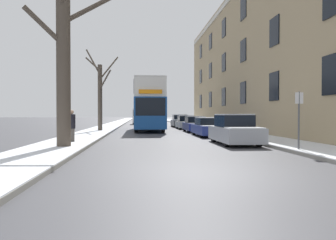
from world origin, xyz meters
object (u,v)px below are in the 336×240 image
Objects in this scene: parked_car_0 at (235,130)px; pedestrian_left_sidewalk at (72,126)px; double_decker_bus at (149,103)px; parked_car_2 at (195,125)px; oncoming_van at (140,116)px; street_sign_post at (299,118)px; bare_tree_left_1 at (100,93)px; parked_car_4 at (180,121)px; parked_car_1 at (209,127)px; parked_car_3 at (186,123)px; bare_tree_left_0 at (64,50)px.

pedestrian_left_sidewalk is at bearing 177.07° from parked_car_0.
pedestrian_left_sidewalk is (-4.22, -13.86, -1.59)m from double_decker_bus.
parked_car_0 is at bearing -90.00° from parked_car_2.
oncoming_van is (-4.76, 22.82, 0.61)m from parked_car_2.
oncoming_van is at bearing 122.80° from pedestrian_left_sidewalk.
street_sign_post is (1.37, -15.65, 0.75)m from parked_car_2.
pedestrian_left_sidewalk is at bearing -95.72° from oncoming_van.
bare_tree_left_1 is 3.03× the size of street_sign_post.
parked_car_4 is (8.13, 10.32, -2.65)m from bare_tree_left_1.
street_sign_post is (1.37, -10.21, 0.77)m from parked_car_1.
double_decker_bus is 6.10× the size of pedestrian_left_sidewalk.
bare_tree_left_1 reaches higher than pedestrian_left_sidewalk.
parked_car_0 is 0.86× the size of oncoming_van.
bare_tree_left_1 is 1.68× the size of parked_car_0.
bare_tree_left_1 is at bearing -147.28° from parked_car_3.
pedestrian_left_sidewalk is (-0.16, 2.28, -3.31)m from bare_tree_left_0.
pedestrian_left_sidewalk is at bearing -90.21° from bare_tree_left_1.
parked_car_4 is (0.00, 16.18, 0.08)m from parked_car_1.
parked_car_2 is at bearing 90.00° from parked_car_0.
parked_car_3 is 17.84m from oncoming_van.
parked_car_4 is at bearing 64.06° from double_decker_bus.
parked_car_3 is at bearing 102.69° from pedestrian_left_sidewalk.
bare_tree_left_1 is 13.40m from parked_car_4.
street_sign_post is at bearing 13.73° from pedestrian_left_sidewalk.
bare_tree_left_1 is 1.82× the size of parked_car_2.
oncoming_van reaches higher than parked_car_2.
parked_car_2 is at bearing -2.97° from bare_tree_left_1.
parked_car_4 is (3.95, 8.12, -1.86)m from double_decker_bus.
parked_car_3 is 1.00× the size of parked_car_4.
street_sign_post is (1.37, -26.39, 0.70)m from parked_car_4.
pedestrian_left_sidewalk is 0.73× the size of street_sign_post.
bare_tree_left_1 is 4.78m from double_decker_bus.
parked_car_2 is at bearing -90.00° from parked_car_3.
oncoming_van is (-4.76, 12.09, 0.55)m from parked_car_4.
oncoming_van is 2.10× the size of street_sign_post.
parked_car_1 is 0.91× the size of oncoming_van.
parked_car_0 is 2.48× the size of pedestrian_left_sidewalk.
double_decker_bus is 2.60× the size of parked_car_4.
double_decker_bus is 2.11× the size of oncoming_van.
parked_car_1 is (8.01, 8.08, -3.66)m from bare_tree_left_0.
bare_tree_left_0 is 1.73× the size of oncoming_van.
parked_car_4 is at bearing 90.00° from parked_car_2.
parked_car_3 is (0.00, 11.09, 0.03)m from parked_car_1.
double_decker_bus is at bearing 111.57° from pedestrian_left_sidewalk.
pedestrian_left_sidewalk is (-8.17, -5.80, 0.35)m from parked_car_1.
parked_car_4 is at bearing 71.73° from bare_tree_left_0.
parked_car_4 is 23.45m from pedestrian_left_sidewalk.
bare_tree_left_0 reaches higher than parked_car_3.
bare_tree_left_1 is 1.77× the size of parked_car_4.
bare_tree_left_1 is 10.39m from parked_car_1.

